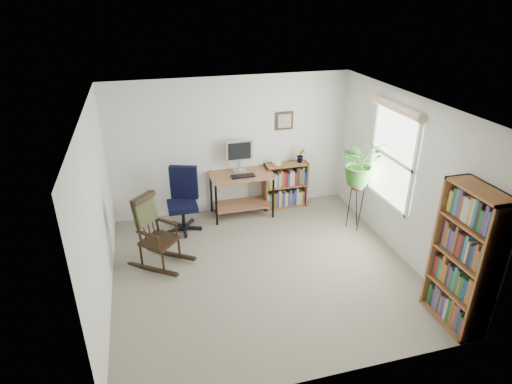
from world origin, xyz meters
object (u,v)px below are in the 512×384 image
object	(u,v)px
desk	(242,195)
tall_bookshelf	(465,259)
office_chair	(182,201)
rocking_chair	(159,232)
low_bookshelf	(285,185)

from	to	relation	value
desk	tall_bookshelf	distance (m)	3.80
office_chair	rocking_chair	world-z (taller)	rocking_chair
desk	rocking_chair	world-z (taller)	rocking_chair
rocking_chair	desk	bearing A→B (deg)	-9.57
low_bookshelf	rocking_chair	bearing A→B (deg)	-151.05
desk	low_bookshelf	distance (m)	0.86
desk	tall_bookshelf	xyz separation A→B (m)	(1.83, -3.30, 0.49)
office_chair	tall_bookshelf	bearing A→B (deg)	-27.03
low_bookshelf	tall_bookshelf	size ratio (longest dim) A/B	0.47
office_chair	rocking_chair	bearing A→B (deg)	-96.40
office_chair	tall_bookshelf	size ratio (longest dim) A/B	0.61
low_bookshelf	tall_bookshelf	world-z (taller)	tall_bookshelf
rocking_chair	low_bookshelf	bearing A→B (deg)	-18.84
low_bookshelf	tall_bookshelf	bearing A→B (deg)	-74.07
office_chair	tall_bookshelf	xyz separation A→B (m)	(2.89, -3.02, 0.34)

